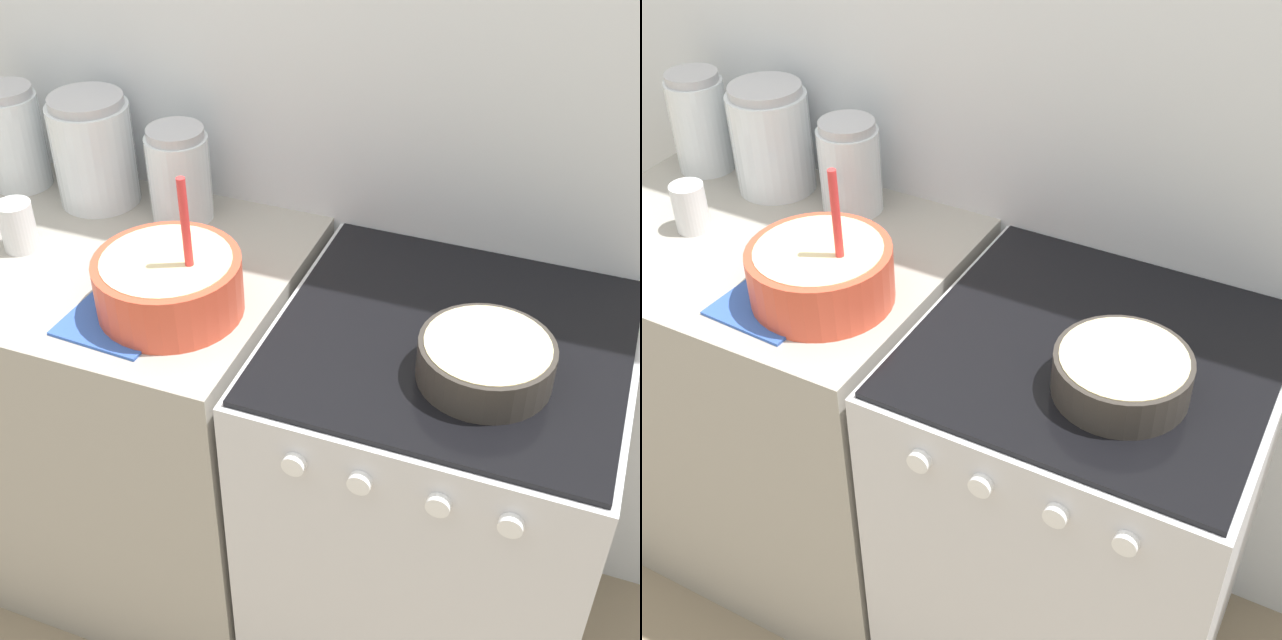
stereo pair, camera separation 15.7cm
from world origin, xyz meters
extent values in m
cube|color=silver|center=(0.00, 0.66, 1.20)|extent=(4.69, 0.05, 2.40)
cube|color=#9E998E|center=(-0.42, 0.32, 0.45)|extent=(0.85, 0.63, 0.90)
cube|color=silver|center=(0.34, 0.32, 0.45)|extent=(0.66, 0.63, 0.89)
cube|color=black|center=(0.34, 0.32, 0.90)|extent=(0.63, 0.61, 0.01)
cylinder|color=white|center=(0.16, -0.01, 0.82)|extent=(0.04, 0.02, 0.04)
cylinder|color=white|center=(0.28, -0.01, 0.82)|extent=(0.04, 0.02, 0.04)
cylinder|color=white|center=(0.41, -0.01, 0.82)|extent=(0.04, 0.02, 0.04)
cylinder|color=white|center=(0.52, -0.01, 0.82)|extent=(0.04, 0.02, 0.04)
cylinder|color=#D84C33|center=(-0.17, 0.21, 0.96)|extent=(0.28, 0.28, 0.11)
cylinder|color=beige|center=(-0.17, 0.21, 0.99)|extent=(0.24, 0.24, 0.06)
cylinder|color=red|center=(-0.12, 0.21, 1.06)|extent=(0.02, 0.02, 0.27)
cylinder|color=#38332D|center=(0.42, 0.22, 0.94)|extent=(0.23, 0.23, 0.07)
cylinder|color=beige|center=(0.42, 0.22, 0.95)|extent=(0.21, 0.21, 0.06)
cylinder|color=silver|center=(-0.73, 0.52, 1.01)|extent=(0.13, 0.13, 0.21)
cylinder|color=white|center=(-0.73, 0.52, 0.97)|extent=(0.12, 0.12, 0.13)
cylinder|color=#B2B2B7|center=(-0.73, 0.52, 1.13)|extent=(0.12, 0.12, 0.02)
cylinder|color=silver|center=(-0.52, 0.52, 1.02)|extent=(0.18, 0.18, 0.23)
cylinder|color=tan|center=(-0.52, 0.52, 0.97)|extent=(0.16, 0.16, 0.14)
cylinder|color=#B2B2B7|center=(-0.52, 0.52, 1.14)|extent=(0.16, 0.16, 0.02)
cylinder|color=silver|center=(-0.31, 0.52, 1.00)|extent=(0.13, 0.13, 0.19)
cylinder|color=red|center=(-0.31, 0.52, 0.96)|extent=(0.12, 0.12, 0.11)
cylinder|color=#B2B2B7|center=(-0.31, 0.52, 1.10)|extent=(0.12, 0.12, 0.02)
cylinder|color=silver|center=(-0.56, 0.29, 0.96)|extent=(0.07, 0.07, 0.11)
cube|color=#3359B2|center=(-0.25, 0.16, 0.91)|extent=(0.20, 0.22, 0.01)
camera|label=1|loc=(0.57, -0.95, 1.91)|focal=50.00mm
camera|label=2|loc=(0.71, -0.89, 1.91)|focal=50.00mm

